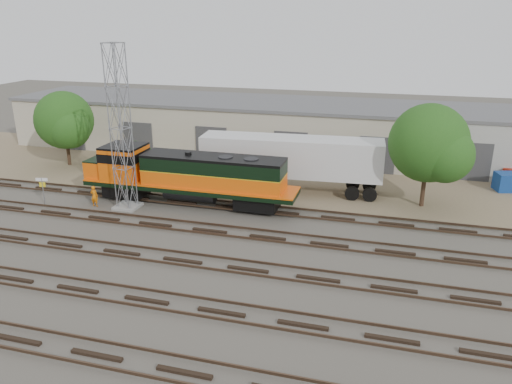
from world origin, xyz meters
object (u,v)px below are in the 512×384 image
(semi_trailer, at_px, (295,158))
(locomotive, at_px, (186,175))
(signal_tower, at_px, (121,132))
(worker, at_px, (94,196))

(semi_trailer, bearing_deg, locomotive, -149.50)
(locomotive, xyz_separation_m, signal_tower, (-3.97, -1.97, 3.51))
(locomotive, relative_size, semi_trailer, 1.13)
(signal_tower, height_order, worker, signal_tower)
(locomotive, height_order, worker, locomotive)
(signal_tower, relative_size, worker, 7.35)
(signal_tower, bearing_deg, locomotive, 26.33)
(locomotive, bearing_deg, signal_tower, -153.67)
(locomotive, relative_size, worker, 10.24)
(locomotive, distance_m, semi_trailer, 8.97)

